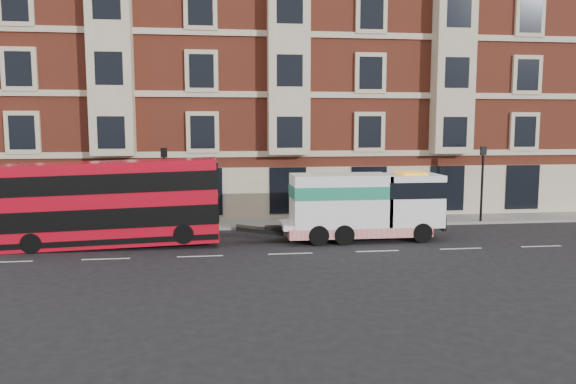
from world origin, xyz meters
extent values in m
plane|color=black|center=(0.00, 0.00, 0.00)|extent=(120.00, 120.00, 0.00)
cube|color=slate|center=(0.00, 7.50, 0.07)|extent=(90.00, 3.00, 0.15)
cube|color=brown|center=(0.50, 15.00, 9.00)|extent=(45.00, 12.00, 18.00)
cylinder|color=black|center=(-6.00, 6.20, 2.15)|extent=(0.14, 0.14, 4.00)
cube|color=black|center=(-6.00, 6.20, 4.25)|extent=(0.35, 0.15, 0.50)
cylinder|color=black|center=(12.00, 6.20, 2.15)|extent=(0.14, 0.14, 4.00)
cube|color=black|center=(12.00, 6.20, 4.25)|extent=(0.35, 0.15, 0.50)
cube|color=#B50A1B|center=(-8.14, 2.54, 2.08)|extent=(9.91, 2.21, 3.89)
cube|color=black|center=(-8.14, 2.54, 1.50)|extent=(9.95, 2.27, 0.93)
cube|color=black|center=(-8.14, 2.54, 3.10)|extent=(9.95, 2.27, 0.88)
cylinder|color=black|center=(-11.50, 1.54, 0.46)|extent=(0.92, 0.28, 0.92)
cylinder|color=black|center=(-11.50, 3.54, 0.46)|extent=(0.92, 0.28, 0.92)
cylinder|color=black|center=(-4.78, 1.54, 0.73)|extent=(0.92, 0.28, 0.92)
cylinder|color=black|center=(-4.78, 3.54, 0.73)|extent=(0.92, 0.28, 0.92)
cube|color=white|center=(3.86, 2.54, 0.84)|extent=(7.96, 2.03, 0.27)
cube|color=white|center=(6.43, 2.54, 1.99)|extent=(2.83, 2.21, 2.57)
cube|color=white|center=(2.80, 2.54, 2.03)|extent=(4.78, 2.21, 2.57)
cube|color=#1C7E62|center=(2.80, 2.54, 2.48)|extent=(4.82, 2.25, 0.62)
cube|color=red|center=(3.68, 2.54, 0.53)|extent=(7.08, 2.27, 0.49)
cylinder|color=black|center=(6.69, 1.54, 0.49)|extent=(0.97, 0.31, 0.97)
cylinder|color=black|center=(6.69, 3.54, 0.49)|extent=(0.97, 0.31, 0.97)
cylinder|color=black|center=(2.80, 1.54, 0.49)|extent=(0.97, 0.35, 0.97)
cylinder|color=black|center=(2.80, 3.54, 0.49)|extent=(0.97, 0.35, 0.97)
cylinder|color=black|center=(1.56, 1.54, 0.49)|extent=(0.97, 0.35, 0.97)
cylinder|color=black|center=(1.56, 3.54, 0.49)|extent=(0.97, 0.35, 0.97)
imported|color=black|center=(-11.43, 6.67, 1.02)|extent=(0.69, 0.50, 1.73)
camera|label=1|loc=(-3.21, -24.35, 5.74)|focal=35.00mm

